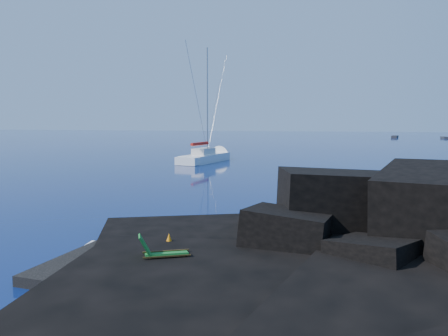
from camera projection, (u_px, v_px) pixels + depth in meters
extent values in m
plane|color=#04133E|center=(54.00, 266.00, 15.54)|extent=(400.00, 400.00, 0.00)
cube|color=black|center=(178.00, 271.00, 15.00)|extent=(9.08, 6.86, 0.70)
cube|color=silver|center=(132.00, 246.00, 16.72)|extent=(1.80, 0.86, 0.05)
cone|color=orange|center=(169.00, 241.00, 16.47)|extent=(0.46, 0.46, 0.58)
cube|color=#252429|center=(395.00, 138.00, 131.73)|extent=(2.79, 5.32, 0.68)
cube|color=#27272C|center=(444.00, 138.00, 126.42)|extent=(1.42, 4.07, 0.54)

